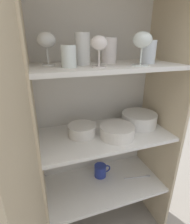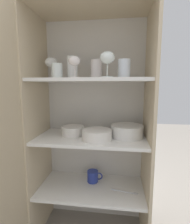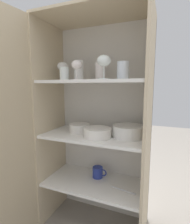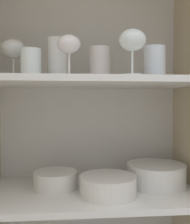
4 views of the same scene
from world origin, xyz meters
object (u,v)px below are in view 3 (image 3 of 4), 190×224
at_px(plate_stack_white, 128,131).
at_px(coffee_mug_primary, 98,172).
at_px(mixing_bowl_large, 97,132).
at_px(serving_bowl_small, 80,128).

relative_size(plate_stack_white, coffee_mug_primary, 1.83).
distance_m(mixing_bowl_large, coffee_mug_primary, 0.39).
xyz_separation_m(plate_stack_white, coffee_mug_primary, (-0.24, 0.04, -0.37)).
xyz_separation_m(serving_bowl_small, coffee_mug_primary, (0.13, 0.05, -0.36)).
bearing_deg(mixing_bowl_large, coffee_mug_primary, 110.79).
height_order(serving_bowl_small, coffee_mug_primary, serving_bowl_small).
bearing_deg(plate_stack_white, mixing_bowl_large, -155.50).
bearing_deg(serving_bowl_small, plate_stack_white, 1.04).
height_order(mixing_bowl_large, coffee_mug_primary, mixing_bowl_large).
bearing_deg(mixing_bowl_large, serving_bowl_small, 155.63).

